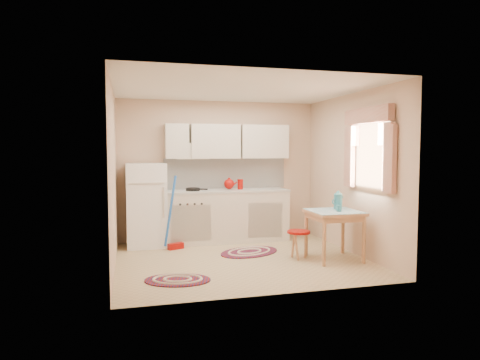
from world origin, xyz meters
The scene contains 14 objects.
room_shell centered at (0.16, 0.24, 1.60)m, with size 3.64×3.60×2.52m.
fridge centered at (-1.32, 1.25, 0.70)m, with size 0.65×0.60×1.40m, color white.
broom centered at (-0.87, 0.90, 0.60)m, with size 0.28×0.12×1.20m, color blue, non-canonical shape.
base_cabinets centered at (0.03, 1.30, 0.44)m, with size 2.25×0.60×0.88m, color beige.
countertop centered at (0.03, 1.30, 0.90)m, with size 2.27×0.62×0.04m, color #BCB9B2.
frying_pan centered at (-0.53, 1.25, 0.94)m, with size 0.24×0.24×0.05m, color black.
red_kettle centered at (0.12, 1.30, 1.02)m, with size 0.20×0.18×0.20m, color #970905, non-canonical shape.
red_canister centered at (0.33, 1.30, 1.00)m, with size 0.10×0.10×0.16m, color #970905.
table centered at (1.33, -0.35, 0.36)m, with size 0.72×0.72×0.72m, color tan.
stool centered at (0.84, -0.18, 0.21)m, with size 0.34×0.34×0.42m, color #970905.
coffee_pot centered at (1.45, -0.23, 0.88)m, with size 0.16×0.13×0.31m, color teal, non-canonical shape.
mug centered at (1.35, -0.45, 0.77)m, with size 0.08×0.08×0.10m, color teal.
rug_center centered at (0.23, 0.37, 0.01)m, with size 1.01×0.67×0.02m, color maroon, non-canonical shape.
rug_left centered at (-1.03, -0.81, 0.01)m, with size 0.82×0.55×0.02m, color maroon, non-canonical shape.
Camera 1 is at (-1.60, -6.03, 1.62)m, focal length 32.00 mm.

